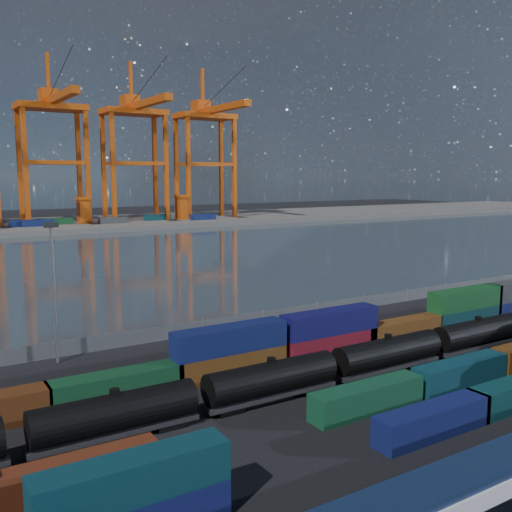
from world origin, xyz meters
TOP-DOWN VIEW (x-y plane):
  - ground at (0.00, 0.00)m, footprint 700.00×700.00m
  - harbor_water at (0.00, 105.00)m, footprint 700.00×700.00m
  - far_quay at (0.00, 210.00)m, footprint 700.00×70.00m
  - container_row_south at (-18.51, -10.32)m, footprint 140.59×2.45m
  - container_row_mid at (8.85, -3.72)m, footprint 141.91×2.49m
  - container_row_north at (0.68, 11.13)m, footprint 143.55×2.68m
  - tanker_string at (-7.22, 2.98)m, footprint 122.88×3.09m
  - waterfront_fence at (-0.00, 28.00)m, footprint 160.12×0.12m
  - yard_light_mast at (-30.00, 26.00)m, footprint 1.60×0.40m
  - gantry_cranes at (-7.50, 203.10)m, footprint 202.49×52.79m
  - quay_containers at (-11.00, 195.46)m, footprint 172.58×10.99m
  - straddle_carriers at (-2.50, 200.00)m, footprint 140.00×7.00m

SIDE VIEW (x-z plane):
  - ground at x=0.00m, z-range 0.00..0.00m
  - harbor_water at x=0.00m, z-range 0.01..0.01m
  - far_quay at x=0.00m, z-range 0.00..2.00m
  - waterfront_fence at x=0.00m, z-range -0.10..2.10m
  - container_row_mid at x=8.85m, z-range -0.71..4.59m
  - container_row_south at x=-18.51m, z-range -0.50..4.71m
  - tanker_string at x=-7.22m, z-range 0.01..4.43m
  - container_row_north at x=0.68m, z-range -0.48..5.24m
  - quay_containers at x=-11.00m, z-range 2.00..4.60m
  - straddle_carriers at x=-2.50m, z-range 2.27..13.37m
  - yard_light_mast at x=-30.00m, z-range 1.00..17.60m
  - gantry_cranes at x=-7.50m, z-range 8.08..79.56m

